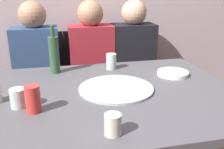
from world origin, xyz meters
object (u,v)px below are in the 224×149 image
object	(u,v)px
dining_table	(105,105)
guest_in_beanie	(93,67)
wine_bottle	(54,54)
short_glass	(113,124)
plate_stack	(173,73)
pizza_tray	(116,88)
chair_right	(130,73)
wine_glass	(18,98)
chair_middle	(91,76)
tumbler_near	(111,61)
soda_can	(33,99)
guest_in_sweater	(37,71)
chair_left	(40,80)
guest_by_wall	(136,65)

from	to	relation	value
dining_table	guest_in_beanie	size ratio (longest dim) A/B	1.19
wine_bottle	dining_table	bearing A→B (deg)	-56.65
short_glass	plate_stack	size ratio (longest dim) A/B	0.43
dining_table	pizza_tray	distance (m)	0.11
guest_in_beanie	wine_bottle	bearing A→B (deg)	51.79
chair_right	pizza_tray	bearing A→B (deg)	68.54
wine_glass	guest_in_beanie	world-z (taller)	guest_in_beanie
wine_glass	chair_middle	distance (m)	1.13
pizza_tray	wine_bottle	size ratio (longest dim) A/B	1.34
tumbler_near	soda_can	size ratio (longest dim) A/B	0.85
pizza_tray	chair_right	distance (m)	0.98
wine_glass	guest_in_sweater	size ratio (longest dim) A/B	0.08
short_glass	soda_can	bearing A→B (deg)	140.10
plate_stack	chair_left	xyz separation A→B (m)	(-0.86, 0.74, -0.25)
short_glass	plate_stack	bearing A→B (deg)	47.89
chair_left	guest_in_beanie	size ratio (longest dim) A/B	0.77
soda_can	guest_in_sweater	world-z (taller)	guest_in_sweater
chair_middle	guest_in_sweater	bearing A→B (deg)	18.79
guest_in_beanie	guest_by_wall	distance (m)	0.36
wine_bottle	chair_middle	xyz separation A→B (m)	(0.30, 0.53, -0.36)
short_glass	plate_stack	xyz separation A→B (m)	(0.51, 0.57, -0.03)
chair_right	chair_middle	bearing A→B (deg)	0.00
plate_stack	guest_by_wall	distance (m)	0.60
guest_in_sweater	guest_by_wall	size ratio (longest dim) A/B	1.00
tumbler_near	guest_in_sweater	xyz separation A→B (m)	(-0.51, 0.38, -0.16)
wine_bottle	soda_can	xyz separation A→B (m)	(-0.10, -0.52, -0.06)
dining_table	guest_in_sweater	size ratio (longest dim) A/B	1.19
guest_in_sweater	guest_by_wall	xyz separation A→B (m)	(0.81, 0.00, 0.00)
soda_can	chair_right	world-z (taller)	chair_right
plate_stack	guest_in_beanie	size ratio (longest dim) A/B	0.16
dining_table	tumbler_near	xyz separation A→B (m)	(0.12, 0.38, 0.13)
chair_middle	guest_in_beanie	distance (m)	0.20
pizza_tray	tumbler_near	xyz separation A→B (m)	(0.05, 0.35, 0.05)
pizza_tray	wine_glass	size ratio (longest dim) A/B	4.49
tumbler_near	guest_in_beanie	world-z (taller)	guest_in_beanie
chair_middle	tumbler_near	bearing A→B (deg)	97.19
chair_left	chair_middle	size ratio (longest dim) A/B	1.00
guest_in_beanie	chair_right	bearing A→B (deg)	-157.45
pizza_tray	chair_left	distance (m)	1.03
guest_by_wall	chair_middle	bearing A→B (deg)	-22.55
wine_bottle	guest_in_sweater	xyz separation A→B (m)	(-0.15, 0.38, -0.23)
tumbler_near	chair_left	size ratio (longest dim) A/B	0.11
dining_table	guest_by_wall	xyz separation A→B (m)	(0.41, 0.76, -0.03)
dining_table	guest_in_sweater	bearing A→B (deg)	117.51
wine_bottle	chair_right	size ratio (longest dim) A/B	0.33
short_glass	soda_can	size ratio (longest dim) A/B	0.68
wine_bottle	wine_glass	world-z (taller)	wine_bottle
tumbler_near	short_glass	world-z (taller)	tumbler_near
dining_table	plate_stack	size ratio (longest dim) A/B	7.24
guest_by_wall	chair_left	bearing A→B (deg)	-10.59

